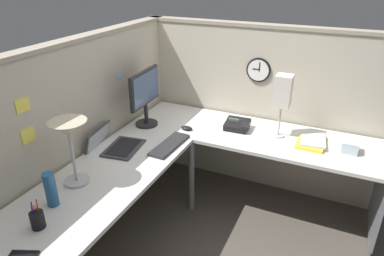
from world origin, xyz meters
name	(u,v)px	position (x,y,z in m)	size (l,w,h in m)	color
ground_plane	(201,224)	(0.00, 0.00, 0.00)	(6.80, 6.80, 0.00)	#4C443D
cubicle_wall_back	(81,142)	(-0.36, 0.87, 0.79)	(2.57, 0.12, 1.58)	#B7AD99
cubicle_wall_right	(263,110)	(0.87, -0.27, 0.79)	(0.12, 2.37, 1.58)	#B7AD99
desk	(200,172)	(-0.15, -0.05, 0.63)	(2.35, 2.15, 0.73)	silver
monitor	(145,94)	(0.23, 0.64, 1.02)	(0.46, 0.20, 0.50)	#232326
laptop	(112,144)	(-0.24, 0.66, 0.75)	(0.39, 0.43, 0.22)	#38383D
keyboard	(170,145)	(-0.04, 0.26, 0.74)	(0.43, 0.14, 0.02)	#232326
computer_mouse	(187,128)	(0.29, 0.26, 0.75)	(0.06, 0.10, 0.03)	black
desk_lamp_dome	(69,133)	(-0.74, 0.59, 1.09)	(0.24, 0.24, 0.44)	#B7BABF
pen_cup	(37,219)	(-1.17, 0.48, 0.78)	(0.08, 0.08, 0.18)	black
cell_phone	(23,256)	(-1.36, 0.38, 0.73)	(0.07, 0.14, 0.01)	black
thermos_flask	(51,189)	(-0.99, 0.55, 0.84)	(0.07, 0.07, 0.22)	#26598C
office_phone	(238,125)	(0.49, -0.14, 0.77)	(0.20, 0.21, 0.11)	black
book_stack	(312,141)	(0.47, -0.77, 0.75)	(0.30, 0.23, 0.04)	yellow
desk_lamp_paper	(283,93)	(0.50, -0.49, 1.11)	(0.13, 0.13, 0.53)	#B7BABF
tissue_box	(350,147)	(0.46, -1.05, 0.78)	(0.12, 0.12, 0.09)	silver
wall_clock	(259,70)	(0.82, -0.20, 1.19)	(0.04, 0.22, 0.22)	black
pinned_note_leftmost	(119,75)	(0.13, 0.82, 1.20)	(0.06, 0.00, 0.07)	#99B7E5
pinned_note_middle	(28,135)	(-0.85, 0.82, 1.08)	(0.10, 0.00, 0.10)	#EAD84C
pinned_note_rightmost	(23,105)	(-0.84, 0.82, 1.28)	(0.10, 0.00, 0.09)	#EAD84C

